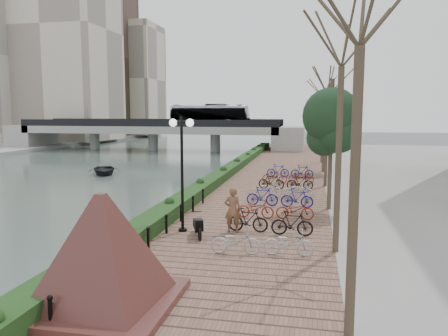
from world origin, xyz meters
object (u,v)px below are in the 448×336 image
(lamppost, at_px, (182,149))
(pedestrian, at_px, (233,210))
(granite_monument, at_px, (103,250))
(boat, at_px, (104,170))
(motorcycle, at_px, (198,225))

(lamppost, relative_size, pedestrian, 2.52)
(granite_monument, relative_size, lamppost, 1.18)
(boat, bearing_deg, motorcycle, -81.06)
(lamppost, distance_m, boat, 22.07)
(lamppost, relative_size, motorcycle, 3.29)
(motorcycle, relative_size, pedestrian, 0.77)
(lamppost, height_order, pedestrian, lamppost)
(pedestrian, bearing_deg, granite_monument, 67.55)
(pedestrian, bearing_deg, lamppost, -1.31)
(granite_monument, xyz_separation_m, boat, (-12.65, 24.98, -1.56))
(lamppost, xyz_separation_m, motorcycle, (0.81, -0.62, -2.96))
(lamppost, bearing_deg, pedestrian, 6.39)
(granite_monument, height_order, lamppost, lamppost)
(granite_monument, height_order, pedestrian, granite_monument)
(lamppost, distance_m, pedestrian, 3.22)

